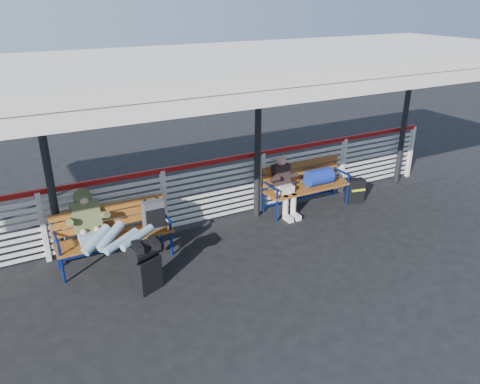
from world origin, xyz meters
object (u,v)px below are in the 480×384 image
bench_left (125,224)px  companion_person (284,186)px  luggage_stack (146,264)px  traveler_man (108,233)px  bench_right (311,179)px  suitcase_side (355,191)px

bench_left → companion_person: size_ratio=1.57×
luggage_stack → companion_person: (3.13, 1.20, 0.16)m
bench_left → traveler_man: bearing=-135.2°
luggage_stack → bench_left: 1.04m
bench_right → suitcase_side: (0.93, -0.26, -0.34)m
bench_left → bench_right: (3.80, 0.21, -0.01)m
bench_left → bench_right: 3.80m
bench_right → traveler_man: bearing=-172.4°
bench_left → bench_right: bench_left is taller
luggage_stack → bench_right: 4.00m
suitcase_side → luggage_stack: bearing=-156.5°
traveler_man → companion_person: bearing=8.4°
bench_left → suitcase_side: size_ratio=3.62×
bench_left → companion_person: (3.13, 0.17, 0.00)m
luggage_stack → suitcase_side: (4.73, 0.98, -0.18)m
luggage_stack → traveler_man: traveler_man is taller
luggage_stack → companion_person: bearing=-1.1°
bench_right → companion_person: companion_person is taller
luggage_stack → bench_left: (0.00, 1.03, 0.16)m
suitcase_side → bench_right: bearing=176.3°
luggage_stack → companion_person: 3.36m
traveler_man → suitcase_side: bearing=3.3°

